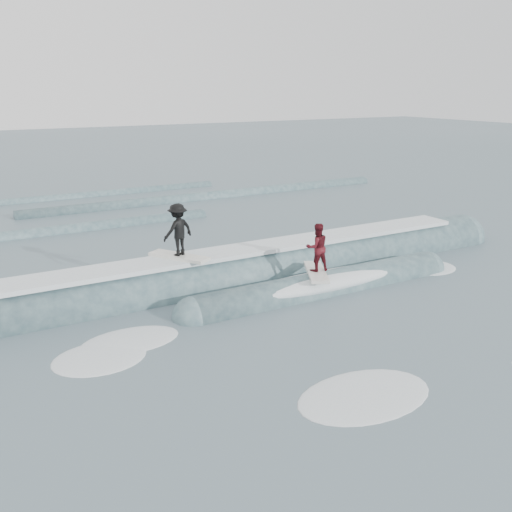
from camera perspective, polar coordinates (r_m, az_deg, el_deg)
ground at (r=15.64m, az=6.28°, el=-7.00°), size 160.00×160.00×0.00m
breaking_wave at (r=18.92m, az=0.09°, el=-2.49°), size 23.05×3.81×2.06m
surfer_black at (r=17.68m, az=-7.80°, el=2.37°), size 1.51×1.99×1.72m
surfer_red at (r=17.69m, az=6.11°, el=0.51°), size 1.42×2.03×1.61m
whitewater at (r=14.89m, az=8.27°, el=-8.36°), size 14.42×8.80×0.10m
far_swells at (r=30.74m, az=-15.17°, el=4.37°), size 35.70×8.65×0.80m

